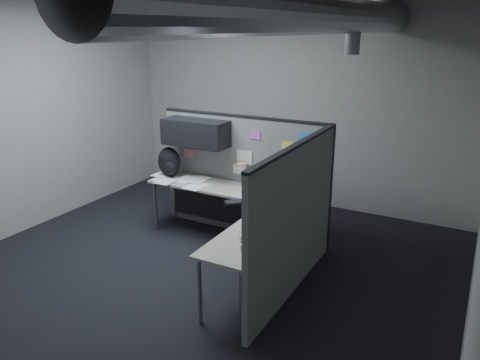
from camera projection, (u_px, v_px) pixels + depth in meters
The scene contains 12 objects.
room at pixel (239, 94), 4.51m from camera, with size 5.62×5.62×3.22m.
partition_back at pixel (230, 162), 6.24m from camera, with size 2.44×0.42×1.63m.
partition_right at pixel (295, 219), 4.83m from camera, with size 0.07×2.23×1.63m.
desk at pixel (237, 207), 5.73m from camera, with size 2.31×2.11×0.73m.
monitor at pixel (291, 179), 5.61m from camera, with size 0.58×0.58×0.47m.
keyboard at pixel (243, 202), 5.51m from camera, with size 0.43×0.41×0.04m.
mouse at pixel (265, 215), 5.12m from camera, with size 0.29×0.30×0.05m.
phone at pixel (252, 230), 4.71m from camera, with size 0.26×0.27×0.10m.
bottles at pixel (247, 246), 4.36m from camera, with size 0.13×0.15×0.08m.
cup at pixel (243, 241), 4.43m from camera, with size 0.08×0.08×0.11m, color beige.
papers at pixel (179, 180), 6.35m from camera, with size 0.91×0.59×0.02m.
backpack at pixel (169, 162), 6.46m from camera, with size 0.40×0.36×0.41m.
Camera 1 is at (2.73, -3.98, 2.71)m, focal length 35.00 mm.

